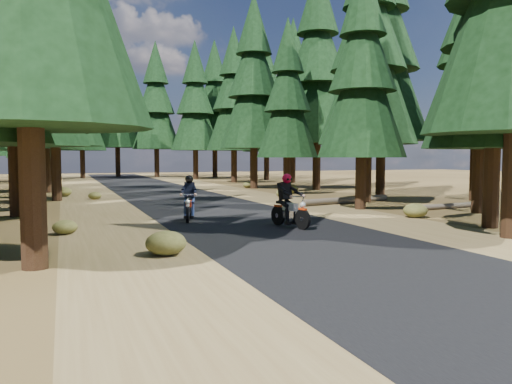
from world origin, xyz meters
TOP-DOWN VIEW (x-y plane):
  - ground at (0.00, 0.00)m, footprint 120.00×120.00m
  - road at (0.00, 5.00)m, footprint 6.00×100.00m
  - shoulder_l at (-4.60, 5.00)m, footprint 3.20×100.00m
  - shoulder_r at (4.60, 5.00)m, footprint 3.20×100.00m
  - pine_forest at (-0.02, 21.05)m, footprint 34.59×55.08m
  - log_near at (7.00, 7.10)m, footprint 5.56×1.72m
  - log_far at (9.87, 3.25)m, footprint 3.81×0.75m
  - understory_shrubs at (1.89, 6.43)m, footprint 14.16×30.72m
  - rider_lead at (0.75, 0.40)m, footprint 1.03×2.02m
  - rider_follow at (-1.89, 3.21)m, footprint 1.08×1.89m

SIDE VIEW (x-z plane):
  - ground at x=0.00m, z-range 0.00..0.00m
  - shoulder_l at x=-4.60m, z-range 0.00..0.01m
  - shoulder_r at x=4.60m, z-range 0.00..0.01m
  - road at x=0.00m, z-range 0.00..0.01m
  - log_far at x=9.87m, z-range 0.00..0.24m
  - log_near at x=7.00m, z-range 0.00..0.32m
  - understory_shrubs at x=1.89m, z-range -0.03..0.55m
  - rider_follow at x=-1.89m, z-range -0.26..1.35m
  - rider_lead at x=0.75m, z-range -0.28..1.45m
  - pine_forest at x=-0.02m, z-range -0.27..16.05m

